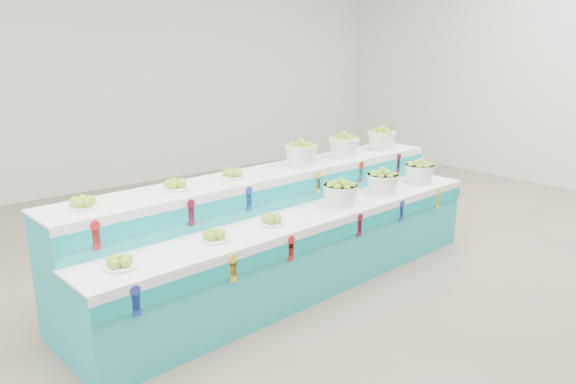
{
  "coord_description": "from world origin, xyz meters",
  "views": [
    {
      "loc": [
        -3.5,
        -3.12,
        2.14
      ],
      "look_at": [
        -0.52,
        0.52,
        0.87
      ],
      "focal_mm": 33.46,
      "sensor_mm": 36.0,
      "label": 1
    }
  ],
  "objects_px": {
    "display_stand": "(288,230)",
    "basket_upper_right": "(382,138)",
    "basket_lower_left": "(340,193)",
    "plate_upper_mid": "(176,184)"
  },
  "relations": [
    {
      "from": "display_stand",
      "to": "basket_upper_right",
      "type": "bearing_deg",
      "value": 8.73
    },
    {
      "from": "display_stand",
      "to": "basket_lower_left",
      "type": "xyz_separation_m",
      "value": [
        0.44,
        -0.24,
        0.33
      ]
    },
    {
      "from": "basket_lower_left",
      "to": "plate_upper_mid",
      "type": "height_order",
      "value": "plate_upper_mid"
    },
    {
      "from": "display_stand",
      "to": "plate_upper_mid",
      "type": "relative_size",
      "value": 19.29
    },
    {
      "from": "basket_lower_left",
      "to": "basket_upper_right",
      "type": "relative_size",
      "value": 1.0
    },
    {
      "from": "basket_lower_left",
      "to": "plate_upper_mid",
      "type": "distance_m",
      "value": 1.53
    },
    {
      "from": "basket_lower_left",
      "to": "basket_upper_right",
      "type": "bearing_deg",
      "value": 25.73
    },
    {
      "from": "plate_upper_mid",
      "to": "basket_upper_right",
      "type": "distance_m",
      "value": 2.71
    },
    {
      "from": "display_stand",
      "to": "plate_upper_mid",
      "type": "xyz_separation_m",
      "value": [
        -1.02,
        0.2,
        0.56
      ]
    },
    {
      "from": "basket_lower_left",
      "to": "plate_upper_mid",
      "type": "bearing_deg",
      "value": 163.33
    }
  ]
}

